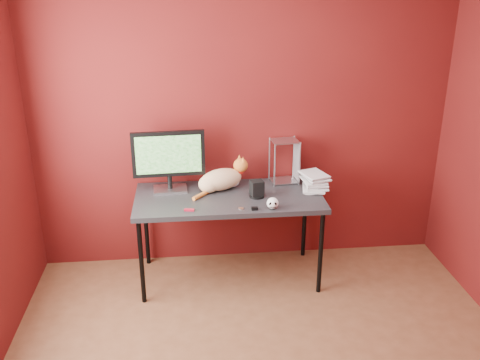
{
  "coord_description": "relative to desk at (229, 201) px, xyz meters",
  "views": [
    {
      "loc": [
        -0.46,
        -2.55,
        2.45
      ],
      "look_at": [
        -0.08,
        1.15,
        0.97
      ],
      "focal_mm": 40.0,
      "sensor_mm": 36.0,
      "label": 1
    }
  ],
  "objects": [
    {
      "name": "cat",
      "position": [
        -0.05,
        0.14,
        0.14
      ],
      "size": [
        0.47,
        0.39,
        0.26
      ],
      "rotation": [
        0.0,
        0.0,
        0.43
      ],
      "color": "orange",
      "rests_on": "desk"
    },
    {
      "name": "pocket_knife",
      "position": [
        -0.32,
        -0.26,
        0.06
      ],
      "size": [
        0.08,
        0.03,
        0.02
      ],
      "primitive_type": "cube",
      "rotation": [
        0.0,
        0.0,
        -0.16
      ],
      "color": "#AA0D23",
      "rests_on": "desk"
    },
    {
      "name": "washer",
      "position": [
        0.07,
        -0.26,
        0.05
      ],
      "size": [
        0.04,
        0.04,
        0.0
      ],
      "primitive_type": "cylinder",
      "color": "#ABABAF",
      "rests_on": "desk"
    },
    {
      "name": "room",
      "position": [
        0.15,
        -1.37,
        0.75
      ],
      "size": [
        3.52,
        3.52,
        2.61
      ],
      "color": "brown",
      "rests_on": "ground"
    },
    {
      "name": "desk",
      "position": [
        0.0,
        0.0,
        0.0
      ],
      "size": [
        1.5,
        0.7,
        0.75
      ],
      "color": "black",
      "rests_on": "ground"
    },
    {
      "name": "speaker",
      "position": [
        0.22,
        -0.04,
        0.11
      ],
      "size": [
        0.12,
        0.12,
        0.14
      ],
      "rotation": [
        0.0,
        0.0,
        0.25
      ],
      "color": "black",
      "rests_on": "desk"
    },
    {
      "name": "black_gadget",
      "position": [
        0.17,
        -0.29,
        0.06
      ],
      "size": [
        0.05,
        0.03,
        0.02
      ],
      "primitive_type": "cube",
      "rotation": [
        0.0,
        0.0,
        0.06
      ],
      "color": "black",
      "rests_on": "desk"
    },
    {
      "name": "book_stack",
      "position": [
        0.63,
        0.08,
        0.77
      ],
      "size": [
        0.24,
        0.28,
        1.43
      ],
      "rotation": [
        0.0,
        0.0,
        0.01
      ],
      "color": "beige",
      "rests_on": "desk"
    },
    {
      "name": "wire_rack",
      "position": [
        0.49,
        0.26,
        0.24
      ],
      "size": [
        0.23,
        0.2,
        0.37
      ],
      "rotation": [
        0.0,
        0.0,
        0.1
      ],
      "color": "#ABABAF",
      "rests_on": "desk"
    },
    {
      "name": "monitor",
      "position": [
        -0.47,
        0.16,
        0.33
      ],
      "size": [
        0.58,
        0.2,
        0.5
      ],
      "rotation": [
        0.0,
        0.0,
        0.06
      ],
      "color": "#ABABAF",
      "rests_on": "desk"
    },
    {
      "name": "skull_mug",
      "position": [
        0.31,
        -0.28,
        0.1
      ],
      "size": [
        0.09,
        0.09,
        0.09
      ],
      "rotation": [
        0.0,
        0.0,
        -0.13
      ],
      "color": "white",
      "rests_on": "desk"
    }
  ]
}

